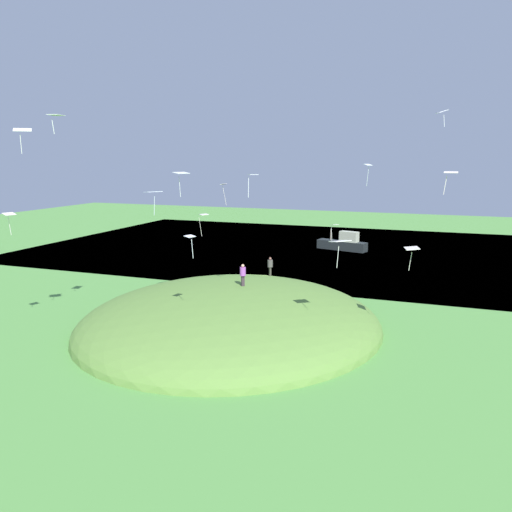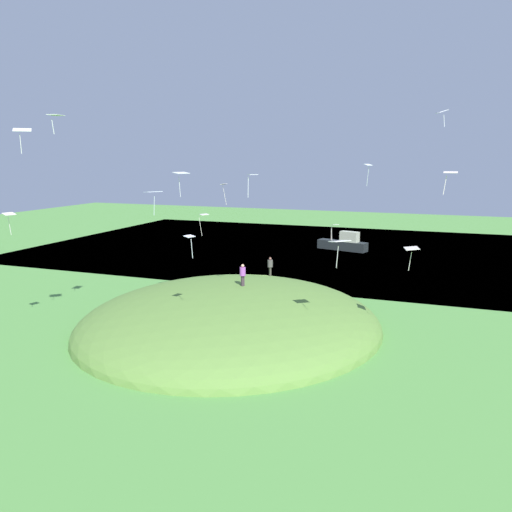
{
  "view_description": "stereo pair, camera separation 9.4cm",
  "coord_description": "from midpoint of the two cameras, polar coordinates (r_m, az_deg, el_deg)",
  "views": [
    {
      "loc": [
        43.52,
        15.42,
        12.54
      ],
      "look_at": [
        2.23,
        0.13,
        4.2
      ],
      "focal_mm": 36.3,
      "sensor_mm": 36.0,
      "label": 1
    },
    {
      "loc": [
        43.48,
        15.51,
        12.54
      ],
      "look_at": [
        2.23,
        0.13,
        4.2
      ],
      "focal_mm": 36.3,
      "sensor_mm": 36.0,
      "label": 2
    }
  ],
  "objects": [
    {
      "name": "kite_3",
      "position": [
        33.66,
        20.56,
        8.51
      ],
      "size": [
        0.59,
        0.83,
        1.41
      ],
      "color": "white"
    },
    {
      "name": "kite_12",
      "position": [
        31.68,
        -7.34,
        1.96
      ],
      "size": [
        0.72,
        0.59,
        1.43
      ],
      "color": "white"
    },
    {
      "name": "kite_14",
      "position": [
        34.14,
        16.72,
        0.76
      ],
      "size": [
        1.35,
        1.09,
        1.59
      ],
      "color": "silver"
    },
    {
      "name": "kite_9",
      "position": [
        38.15,
        -11.33,
        6.86
      ],
      "size": [
        1.4,
        1.29,
        1.72
      ],
      "color": "white"
    },
    {
      "name": "kite_4",
      "position": [
        30.85,
        9.15,
        1.53
      ],
      "size": [
        1.36,
        1.33,
        1.66
      ],
      "color": "white"
    },
    {
      "name": "kite_5",
      "position": [
        43.31,
        19.75,
        14.69
      ],
      "size": [
        1.16,
        0.97,
        1.29
      ],
      "color": "white"
    },
    {
      "name": "kite_6",
      "position": [
        34.64,
        -24.43,
        12.46
      ],
      "size": [
        1.2,
        1.23,
        1.52
      ],
      "color": "white"
    },
    {
      "name": "lake_water",
      "position": [
        72.97,
        7.77,
        0.57
      ],
      "size": [
        48.24,
        80.0,
        0.4
      ],
      "primitive_type": "cube",
      "color": "#2F5979",
      "rests_on": "ground_plane"
    },
    {
      "name": "person_watching_kites",
      "position": [
        45.63,
        1.51,
        -0.93
      ],
      "size": [
        0.64,
        0.64,
        1.68
      ],
      "rotation": [
        0.0,
        0.0,
        3.79
      ],
      "color": "#39362E",
      "rests_on": "grass_hill"
    },
    {
      "name": "kite_11",
      "position": [
        46.58,
        12.19,
        9.56
      ],
      "size": [
        0.8,
        0.74,
        1.93
      ],
      "color": "white"
    },
    {
      "name": "kite_10",
      "position": [
        36.08,
        -21.26,
        14.22
      ],
      "size": [
        1.18,
        0.94,
        1.2
      ],
      "color": "silver"
    },
    {
      "name": "person_on_hilltop",
      "position": [
        39.33,
        -1.53,
        -1.83
      ],
      "size": [
        0.62,
        0.62,
        1.7
      ],
      "rotation": [
        0.0,
        0.0,
        2.49
      ],
      "color": "#382C33",
      "rests_on": "grass_hill"
    },
    {
      "name": "boat_on_lake",
      "position": [
        72.69,
        9.57,
        1.37
      ],
      "size": [
        3.45,
        7.2,
        2.76
      ],
      "rotation": [
        0.0,
        0.0,
        1.3
      ],
      "color": "black",
      "rests_on": "lake_water"
    },
    {
      "name": "kite_0",
      "position": [
        52.2,
        -3.64,
        7.64
      ],
      "size": [
        0.73,
        0.54,
        2.19
      ],
      "color": "silver"
    },
    {
      "name": "ground_plane",
      "position": [
        47.84,
        0.72,
        -4.48
      ],
      "size": [
        160.0,
        160.0,
        0.0
      ],
      "primitive_type": "plane",
      "color": "#518E40"
    },
    {
      "name": "kite_13",
      "position": [
        39.86,
        -8.33,
        8.95
      ],
      "size": [
        1.34,
        1.19,
        1.89
      ],
      "color": "white"
    },
    {
      "name": "kite_7",
      "position": [
        48.67,
        8.54,
        3.21
      ],
      "size": [
        0.76,
        0.74,
        1.78
      ],
      "color": "white"
    },
    {
      "name": "kite_1",
      "position": [
        51.47,
        -5.84,
        4.45
      ],
      "size": [
        1.3,
        1.28,
        2.19
      ],
      "color": "silver"
    },
    {
      "name": "kite_8",
      "position": [
        38.54,
        -25.61,
        4.06
      ],
      "size": [
        0.87,
        0.71,
        1.57
      ],
      "color": "silver"
    },
    {
      "name": "kite_2",
      "position": [
        34.94,
        -0.5,
        8.71
      ],
      "size": [
        0.74,
        0.75,
        1.54
      ],
      "color": "silver"
    },
    {
      "name": "grass_hill",
      "position": [
        39.77,
        -2.9,
        -7.67
      ],
      "size": [
        24.27,
        22.67,
        5.92
      ],
      "primitive_type": "ellipsoid",
      "color": "#5A8238",
      "rests_on": "ground_plane"
    }
  ]
}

